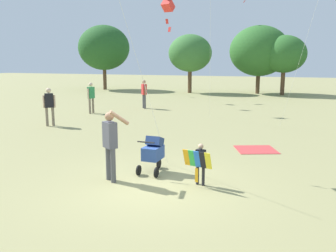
{
  "coord_description": "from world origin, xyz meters",
  "views": [
    {
      "loc": [
        3.29,
        -7.96,
        3.1
      ],
      "look_at": [
        0.04,
        1.29,
        1.3
      ],
      "focal_mm": 38.95,
      "sensor_mm": 36.0,
      "label": 1
    }
  ],
  "objects_px": {
    "person_adult_flyer": "(110,140)",
    "stroller": "(153,151)",
    "person_red_shirt": "(144,92)",
    "child_with_butterfly_kite": "(200,161)",
    "kite_adult_black": "(168,0)",
    "person_sitting_far": "(49,104)",
    "person_couple_left": "(91,95)",
    "picnic_blanket": "(256,150)"
  },
  "relations": [
    {
      "from": "person_adult_flyer",
      "to": "person_couple_left",
      "type": "bearing_deg",
      "value": 123.37
    },
    {
      "from": "person_adult_flyer",
      "to": "person_red_shirt",
      "type": "relative_size",
      "value": 1.04
    },
    {
      "from": "person_sitting_far",
      "to": "picnic_blanket",
      "type": "relative_size",
      "value": 1.34
    },
    {
      "from": "person_adult_flyer",
      "to": "person_sitting_far",
      "type": "xyz_separation_m",
      "value": [
        -6.47,
        6.09,
        -0.03
      ]
    },
    {
      "from": "person_adult_flyer",
      "to": "kite_adult_black",
      "type": "distance_m",
      "value": 4.24
    },
    {
      "from": "kite_adult_black",
      "to": "person_red_shirt",
      "type": "relative_size",
      "value": 2.83
    },
    {
      "from": "kite_adult_black",
      "to": "picnic_blanket",
      "type": "relative_size",
      "value": 3.82
    },
    {
      "from": "person_adult_flyer",
      "to": "person_couple_left",
      "type": "height_order",
      "value": "person_adult_flyer"
    },
    {
      "from": "child_with_butterfly_kite",
      "to": "kite_adult_black",
      "type": "relative_size",
      "value": 0.21
    },
    {
      "from": "person_couple_left",
      "to": "picnic_blanket",
      "type": "height_order",
      "value": "person_couple_left"
    },
    {
      "from": "child_with_butterfly_kite",
      "to": "picnic_blanket",
      "type": "bearing_deg",
      "value": 77.25
    },
    {
      "from": "stroller",
      "to": "picnic_blanket",
      "type": "height_order",
      "value": "stroller"
    },
    {
      "from": "person_couple_left",
      "to": "child_with_butterfly_kite",
      "type": "bearing_deg",
      "value": -47.56
    },
    {
      "from": "person_adult_flyer",
      "to": "person_sitting_far",
      "type": "relative_size",
      "value": 1.05
    },
    {
      "from": "stroller",
      "to": "person_adult_flyer",
      "type": "bearing_deg",
      "value": -125.84
    },
    {
      "from": "person_couple_left",
      "to": "picnic_blanket",
      "type": "bearing_deg",
      "value": -29.76
    },
    {
      "from": "kite_adult_black",
      "to": "picnic_blanket",
      "type": "height_order",
      "value": "kite_adult_black"
    },
    {
      "from": "stroller",
      "to": "picnic_blanket",
      "type": "distance_m",
      "value": 4.34
    },
    {
      "from": "stroller",
      "to": "person_sitting_far",
      "type": "xyz_separation_m",
      "value": [
        -7.23,
        5.04,
        0.45
      ]
    },
    {
      "from": "stroller",
      "to": "person_sitting_far",
      "type": "bearing_deg",
      "value": 145.11
    },
    {
      "from": "picnic_blanket",
      "to": "kite_adult_black",
      "type": "bearing_deg",
      "value": -132.17
    },
    {
      "from": "person_red_shirt",
      "to": "picnic_blanket",
      "type": "xyz_separation_m",
      "value": [
        7.93,
        -8.72,
        -1.05
      ]
    },
    {
      "from": "person_adult_flyer",
      "to": "person_red_shirt",
      "type": "height_order",
      "value": "person_adult_flyer"
    },
    {
      "from": "stroller",
      "to": "person_sitting_far",
      "type": "relative_size",
      "value": 0.61
    },
    {
      "from": "kite_adult_black",
      "to": "person_adult_flyer",
      "type": "bearing_deg",
      "value": -112.73
    },
    {
      "from": "child_with_butterfly_kite",
      "to": "person_adult_flyer",
      "type": "relative_size",
      "value": 0.56
    },
    {
      "from": "child_with_butterfly_kite",
      "to": "stroller",
      "type": "distance_m",
      "value": 1.61
    },
    {
      "from": "child_with_butterfly_kite",
      "to": "stroller",
      "type": "height_order",
      "value": "child_with_butterfly_kite"
    },
    {
      "from": "person_red_shirt",
      "to": "person_sitting_far",
      "type": "bearing_deg",
      "value": -103.47
    },
    {
      "from": "child_with_butterfly_kite",
      "to": "picnic_blanket",
      "type": "height_order",
      "value": "child_with_butterfly_kite"
    },
    {
      "from": "child_with_butterfly_kite",
      "to": "person_couple_left",
      "type": "bearing_deg",
      "value": 132.44
    },
    {
      "from": "kite_adult_black",
      "to": "person_red_shirt",
      "type": "bearing_deg",
      "value": 116.28
    },
    {
      "from": "person_sitting_far",
      "to": "person_adult_flyer",
      "type": "bearing_deg",
      "value": -43.24
    },
    {
      "from": "stroller",
      "to": "person_couple_left",
      "type": "distance_m",
      "value": 11.93
    },
    {
      "from": "person_adult_flyer",
      "to": "person_sitting_far",
      "type": "height_order",
      "value": "person_adult_flyer"
    },
    {
      "from": "child_with_butterfly_kite",
      "to": "person_sitting_far",
      "type": "xyz_separation_m",
      "value": [
        -8.71,
        5.66,
        0.42
      ]
    },
    {
      "from": "person_sitting_far",
      "to": "person_red_shirt",
      "type": "bearing_deg",
      "value": 76.53
    },
    {
      "from": "person_red_shirt",
      "to": "person_couple_left",
      "type": "distance_m",
      "value": 3.65
    },
    {
      "from": "person_red_shirt",
      "to": "child_with_butterfly_kite",
      "type": "bearing_deg",
      "value": -61.55
    },
    {
      "from": "person_adult_flyer",
      "to": "kite_adult_black",
      "type": "relative_size",
      "value": 0.37
    },
    {
      "from": "child_with_butterfly_kite",
      "to": "person_red_shirt",
      "type": "bearing_deg",
      "value": 118.45
    },
    {
      "from": "person_adult_flyer",
      "to": "stroller",
      "type": "height_order",
      "value": "person_adult_flyer"
    }
  ]
}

